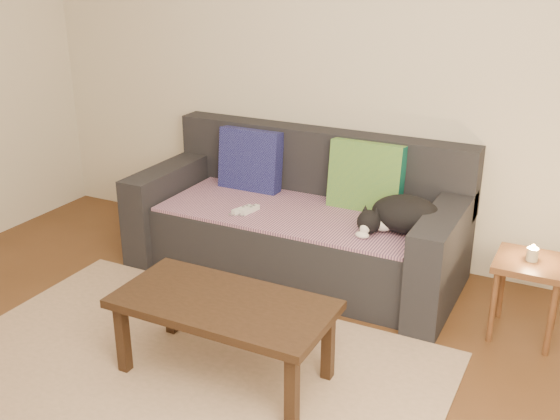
% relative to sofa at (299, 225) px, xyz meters
% --- Properties ---
extents(ground, '(4.50, 4.50, 0.00)m').
position_rel_sofa_xyz_m(ground, '(0.00, -1.57, -0.31)').
color(ground, brown).
rests_on(ground, ground).
extents(back_wall, '(4.50, 0.04, 2.60)m').
position_rel_sofa_xyz_m(back_wall, '(0.00, 0.43, 0.99)').
color(back_wall, beige).
rests_on(back_wall, ground).
extents(sofa, '(2.10, 0.94, 0.87)m').
position_rel_sofa_xyz_m(sofa, '(0.00, 0.00, 0.00)').
color(sofa, '#232328').
rests_on(sofa, ground).
extents(throw_blanket, '(1.66, 0.74, 0.02)m').
position_rel_sofa_xyz_m(throw_blanket, '(0.00, -0.09, 0.12)').
color(throw_blanket, '#432C53').
rests_on(throw_blanket, sofa).
extents(cushion_navy, '(0.44, 0.16, 0.45)m').
position_rel_sofa_xyz_m(cushion_navy, '(-0.45, 0.17, 0.32)').
color(cushion_navy, '#120F43').
rests_on(cushion_navy, throw_blanket).
extents(cushion_green, '(0.47, 0.17, 0.48)m').
position_rel_sofa_xyz_m(cushion_green, '(0.38, 0.17, 0.32)').
color(cushion_green, '#0C5146').
rests_on(cushion_green, throw_blanket).
extents(cat, '(0.49, 0.37, 0.22)m').
position_rel_sofa_xyz_m(cat, '(0.71, -0.11, 0.23)').
color(cat, black).
rests_on(cat, throw_blanket).
extents(wii_remote_a, '(0.06, 0.15, 0.03)m').
position_rel_sofa_xyz_m(wii_remote_a, '(-0.23, -0.24, 0.15)').
color(wii_remote_a, white).
rests_on(wii_remote_a, throw_blanket).
extents(wii_remote_b, '(0.08, 0.15, 0.03)m').
position_rel_sofa_xyz_m(wii_remote_b, '(-0.27, -0.26, 0.15)').
color(wii_remote_b, white).
rests_on(wii_remote_b, throw_blanket).
extents(side_table, '(0.36, 0.36, 0.45)m').
position_rel_sofa_xyz_m(side_table, '(1.44, -0.20, 0.06)').
color(side_table, brown).
rests_on(side_table, ground).
extents(candle, '(0.06, 0.06, 0.09)m').
position_rel_sofa_xyz_m(candle, '(1.44, -0.20, 0.18)').
color(candle, beige).
rests_on(candle, side_table).
extents(rug, '(2.50, 1.80, 0.01)m').
position_rel_sofa_xyz_m(rug, '(0.00, -1.42, -0.30)').
color(rug, tan).
rests_on(rug, ground).
extents(coffee_table, '(1.05, 0.53, 0.42)m').
position_rel_sofa_xyz_m(coffee_table, '(0.19, -1.25, 0.06)').
color(coffee_table, '#301E13').
rests_on(coffee_table, rug).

